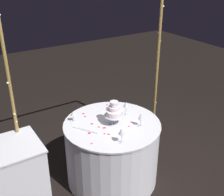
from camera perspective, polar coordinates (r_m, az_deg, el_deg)
ground_plane at (r=3.71m, az=-0.00°, el=-15.40°), size 12.00×12.00×0.00m
decorative_arch at (r=3.28m, az=-3.56°, el=7.52°), size 1.98×0.06×2.19m
main_table at (r=3.47m, az=-0.00°, el=-10.58°), size 1.11×1.11×0.77m
side_table at (r=3.27m, az=-18.42°, el=-14.67°), size 0.56×0.56×0.79m
tiered_cake at (r=3.18m, az=0.41°, el=-2.70°), size 0.22×0.22×0.28m
wine_glass_0 at (r=3.47m, az=0.23°, el=-0.91°), size 0.06×0.06×0.15m
wine_glass_1 at (r=3.16m, az=5.77°, el=-3.72°), size 0.06×0.06×0.17m
wine_glass_2 at (r=3.28m, az=-7.71°, el=-3.12°), size 0.06×0.06×0.13m
wine_glass_3 at (r=3.36m, az=2.82°, el=-1.42°), size 0.07×0.07×0.18m
wine_glass_4 at (r=2.87m, az=1.94°, el=-6.74°), size 0.07×0.07×0.17m
cake_knife at (r=3.15m, az=-5.61°, el=-6.28°), size 0.18×0.26×0.01m
rose_petal_0 at (r=3.17m, az=-1.32°, el=-5.99°), size 0.03×0.03×0.00m
rose_petal_1 at (r=3.66m, az=-0.98°, el=-1.35°), size 0.03×0.03×0.00m
rose_petal_2 at (r=3.06m, az=-0.69°, el=-7.23°), size 0.03×0.04×0.00m
rose_petal_3 at (r=2.93m, az=-4.08°, el=-9.03°), size 0.03×0.02×0.00m
rose_petal_4 at (r=3.17m, az=-1.59°, el=-5.96°), size 0.04×0.03×0.00m
rose_petal_5 at (r=3.41m, az=-5.37°, el=-3.68°), size 0.04×0.04×0.00m
rose_petal_6 at (r=3.21m, az=3.36°, el=-5.62°), size 0.03×0.03×0.00m
rose_petal_7 at (r=3.25m, az=-4.02°, el=-5.14°), size 0.04×0.04×0.00m
rose_petal_8 at (r=3.07m, az=-1.50°, el=-7.14°), size 0.03×0.02×0.00m
rose_petal_9 at (r=3.47m, az=-5.71°, el=-3.11°), size 0.03×0.04×0.00m
rose_petal_10 at (r=3.19m, az=-2.64°, el=-5.78°), size 0.03×0.04×0.00m
rose_petal_11 at (r=3.09m, az=-4.56°, el=-7.00°), size 0.04×0.05×0.00m
rose_petal_12 at (r=3.29m, az=3.85°, el=-4.79°), size 0.03×0.03×0.00m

